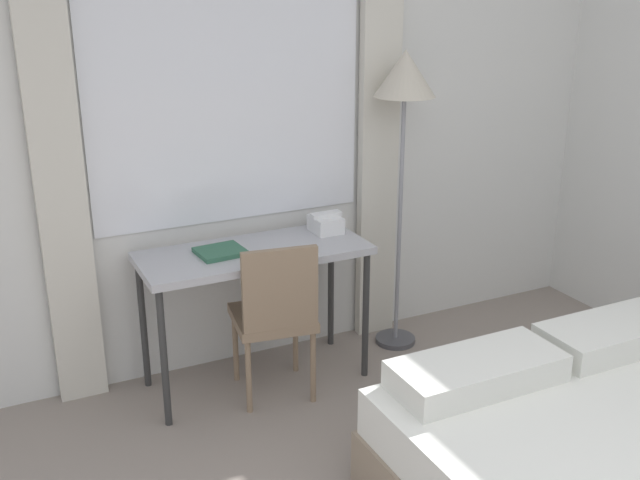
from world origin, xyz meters
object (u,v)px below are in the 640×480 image
object	(u,v)px
standing_lamp	(405,94)
telephone	(326,223)
desk_chair	(275,311)
desk	(254,262)
book	(221,251)

from	to	relation	value
standing_lamp	telephone	xyz separation A→B (m)	(-0.46, 0.03, -0.69)
desk_chair	desk	bearing A→B (deg)	106.72
telephone	desk_chair	bearing A→B (deg)	-145.63
desk_chair	book	distance (m)	0.41
book	telephone	bearing A→B (deg)	6.99
desk	book	distance (m)	0.20
standing_lamp	book	world-z (taller)	standing_lamp
desk_chair	book	size ratio (longest dim) A/B	3.51
desk	standing_lamp	xyz separation A→B (m)	(0.92, 0.06, 0.81)
desk	desk_chair	world-z (taller)	desk_chair
standing_lamp	book	bearing A→B (deg)	-177.72
desk	standing_lamp	size ratio (longest dim) A/B	0.69
desk	desk_chair	distance (m)	0.29
telephone	book	size ratio (longest dim) A/B	0.71
book	desk	bearing A→B (deg)	-4.08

